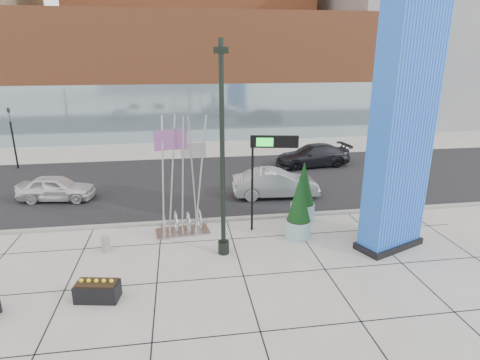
{
  "coord_description": "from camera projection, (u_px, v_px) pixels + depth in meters",
  "views": [
    {
      "loc": [
        -1.0,
        -13.27,
        7.48
      ],
      "look_at": [
        1.33,
        2.0,
        2.6
      ],
      "focal_mm": 30.0,
      "sensor_mm": 36.0,
      "label": 1
    }
  ],
  "objects": [
    {
      "name": "round_planter_mid",
      "position": [
        303.0,
        193.0,
        18.55
      ],
      "size": [
        1.13,
        1.13,
        2.82
      ],
      "color": "#8DBCBD",
      "rests_on": "ground"
    },
    {
      "name": "traffic_signal",
      "position": [
        13.0,
        135.0,
        26.62
      ],
      "size": [
        0.15,
        0.18,
        4.1
      ],
      "color": "black",
      "rests_on": "ground"
    },
    {
      "name": "overhead_street_sign",
      "position": [
        270.0,
        149.0,
        16.83
      ],
      "size": [
        2.0,
        0.56,
        4.25
      ],
      "rotation": [
        0.0,
        0.0,
        -0.19
      ],
      "color": "black",
      "rests_on": "ground"
    },
    {
      "name": "tower_glass_front",
      "position": [
        202.0,
        113.0,
        35.22
      ],
      "size": [
        34.0,
        0.6,
        5.0
      ],
      "primitive_type": "cube",
      "color": "#8CA5B2",
      "rests_on": "ground"
    },
    {
      "name": "concrete_bollard",
      "position": [
        106.0,
        244.0,
        15.76
      ],
      "size": [
        0.33,
        0.33,
        0.65
      ],
      "primitive_type": "cylinder",
      "color": "gray",
      "rests_on": "ground"
    },
    {
      "name": "car_silver_mid",
      "position": [
        275.0,
        184.0,
        21.69
      ],
      "size": [
        4.68,
        1.85,
        1.51
      ],
      "primitive_type": "imported",
      "rotation": [
        0.0,
        0.0,
        1.52
      ],
      "color": "#9EA1A5",
      "rests_on": "ground"
    },
    {
      "name": "car_white_west",
      "position": [
        56.0,
        188.0,
        21.21
      ],
      "size": [
        4.07,
        2.05,
        1.33
      ],
      "primitive_type": "imported",
      "rotation": [
        0.0,
        0.0,
        1.44
      ],
      "color": "silver",
      "rests_on": "ground"
    },
    {
      "name": "car_dark_east",
      "position": [
        313.0,
        156.0,
        27.68
      ],
      "size": [
        5.35,
        2.61,
        1.5
      ],
      "primitive_type": "imported",
      "rotation": [
        0.0,
        0.0,
        -1.47
      ],
      "color": "black",
      "rests_on": "ground"
    },
    {
      "name": "blue_pylon",
      "position": [
        401.0,
        138.0,
        14.96
      ],
      "size": [
        3.03,
        2.21,
        9.23
      ],
      "rotation": [
        0.0,
        0.0,
        0.4
      ],
      "color": "#0E30D4",
      "rests_on": "ground"
    },
    {
      "name": "round_planter_west",
      "position": [
        299.0,
        209.0,
        16.76
      ],
      "size": [
        1.09,
        1.09,
        2.72
      ],
      "color": "#8DBCBD",
      "rests_on": "ground"
    },
    {
      "name": "round_planter_east",
      "position": [
        370.0,
        209.0,
        17.28
      ],
      "size": [
        0.91,
        0.91,
        2.27
      ],
      "color": "#8DBCBD",
      "rests_on": "ground"
    },
    {
      "name": "building_grey_parking",
      "position": [
        412.0,
        40.0,
        46.09
      ],
      "size": [
        20.0,
        18.0,
        18.0
      ],
      "primitive_type": "cube",
      "color": "slate",
      "rests_on": "ground"
    },
    {
      "name": "curb_edge",
      "position": [
        205.0,
        220.0,
        18.65
      ],
      "size": [
        80.0,
        0.3,
        0.12
      ],
      "primitive_type": "cube",
      "color": "gray",
      "rests_on": "ground"
    },
    {
      "name": "street_asphalt",
      "position": [
        199.0,
        182.0,
        24.33
      ],
      "size": [
        80.0,
        12.0,
        0.02
      ],
      "primitive_type": "cube",
      "color": "black",
      "rests_on": "ground"
    },
    {
      "name": "public_art_sculpture",
      "position": [
        182.0,
        203.0,
        17.17
      ],
      "size": [
        2.39,
        1.38,
        5.17
      ],
      "rotation": [
        0.0,
        0.0,
        0.11
      ],
      "color": "#B3B6B8",
      "rests_on": "ground"
    },
    {
      "name": "lamp_post",
      "position": [
        223.0,
        173.0,
        14.75
      ],
      "size": [
        0.51,
        0.44,
        7.99
      ],
      "rotation": [
        0.0,
        0.0,
        -0.03
      ],
      "color": "black",
      "rests_on": "ground"
    },
    {
      "name": "tower_podium",
      "position": [
        198.0,
        75.0,
        38.84
      ],
      "size": [
        34.0,
        10.0,
        11.0
      ],
      "primitive_type": "cube",
      "color": "#9D512D",
      "rests_on": "ground"
    },
    {
      "name": "box_planter_south",
      "position": [
        97.0,
        290.0,
        12.67
      ],
      "size": [
        1.44,
        0.9,
        0.74
      ],
      "rotation": [
        0.0,
        0.0,
        -0.18
      ],
      "color": "black",
      "rests_on": "ground"
    },
    {
      "name": "ground",
      "position": [
        213.0,
        264.0,
        14.9
      ],
      "size": [
        160.0,
        160.0,
        0.0
      ],
      "primitive_type": "plane",
      "color": "#9E9991",
      "rests_on": "ground"
    }
  ]
}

